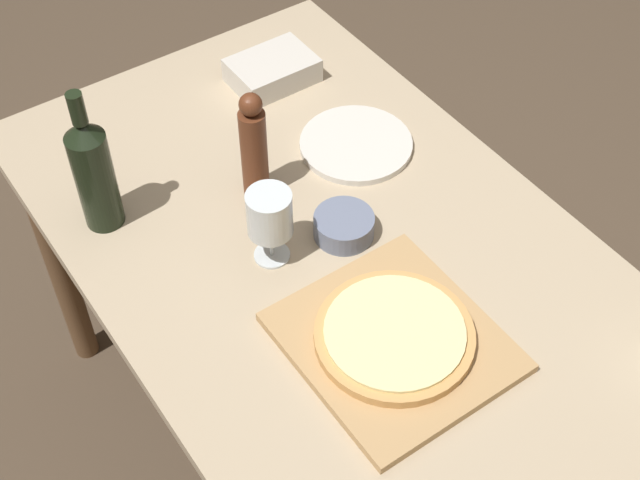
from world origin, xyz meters
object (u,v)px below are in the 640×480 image
object	(u,v)px
pepper_mill	(254,148)
small_bowl	(344,226)
wine_bottle	(93,171)
pizza	(394,335)
wine_glass	(270,215)

from	to	relation	value
pepper_mill	small_bowl	distance (m)	0.22
wine_bottle	pepper_mill	bearing A→B (deg)	-19.61
wine_bottle	pepper_mill	world-z (taller)	wine_bottle
pepper_mill	wine_bottle	bearing A→B (deg)	160.39
wine_bottle	pepper_mill	xyz separation A→B (m)	(0.27, -0.10, -0.01)
pizza	wine_bottle	bearing A→B (deg)	116.62
wine_bottle	small_bowl	bearing A→B (deg)	-39.42
small_bowl	wine_glass	bearing A→B (deg)	167.41
wine_glass	pizza	bearing A→B (deg)	-78.00
pepper_mill	small_bowl	bearing A→B (deg)	-68.82
pepper_mill	small_bowl	size ratio (longest dim) A/B	2.10
wine_bottle	wine_glass	xyz separation A→B (m)	(0.21, -0.25, -0.02)
wine_bottle	wine_glass	bearing A→B (deg)	-50.61
pepper_mill	wine_glass	world-z (taller)	pepper_mill
wine_bottle	wine_glass	distance (m)	0.33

